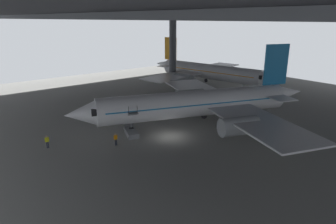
# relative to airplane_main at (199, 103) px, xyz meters

# --- Properties ---
(ground_plane) EXTENTS (110.00, 110.00, 0.00)m
(ground_plane) POSITION_rel_airplane_main_xyz_m (1.15, -6.53, -3.59)
(ground_plane) COLOR gray
(hangar_structure) EXTENTS (121.00, 99.00, 17.99)m
(hangar_structure) POSITION_rel_airplane_main_xyz_m (1.05, 7.23, 13.76)
(hangar_structure) COLOR #4C4F54
(hangar_structure) RESTS_ON ground_plane
(airplane_main) EXTENTS (37.93, 38.17, 12.21)m
(airplane_main) POSITION_rel_airplane_main_xyz_m (0.00, 0.00, 0.00)
(airplane_main) COLOR white
(airplane_main) RESTS_ON ground_plane
(boarding_stairs) EXTENTS (4.57, 2.80, 4.81)m
(boarding_stairs) POSITION_rel_airplane_main_xyz_m (-3.09, -10.46, -2.84)
(boarding_stairs) COLOR slate
(boarding_stairs) RESTS_ON ground_plane
(crew_worker_near_nose) EXTENTS (0.24, 0.55, 1.72)m
(crew_worker_near_nose) POSITION_rel_airplane_main_xyz_m (-5.89, -21.46, -2.61)
(crew_worker_near_nose) COLOR #232838
(crew_worker_near_nose) RESTS_ON ground_plane
(crew_worker_by_stairs) EXTENTS (0.23, 0.55, 1.66)m
(crew_worker_by_stairs) POSITION_rel_airplane_main_xyz_m (-1.12, -14.08, -2.64)
(crew_worker_by_stairs) COLOR #232838
(crew_worker_by_stairs) RESTS_ON ground_plane
(airplane_distant) EXTENTS (35.58, 34.78, 11.21)m
(airplane_distant) POSITION_rel_airplane_main_xyz_m (-20.34, 22.91, -0.19)
(airplane_distant) COLOR white
(airplane_distant) RESTS_ON ground_plane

